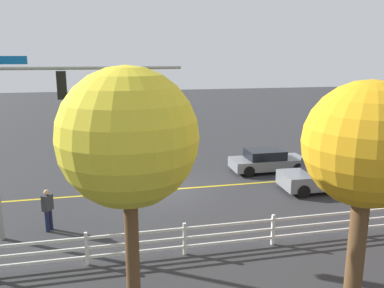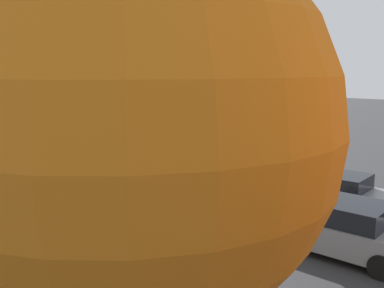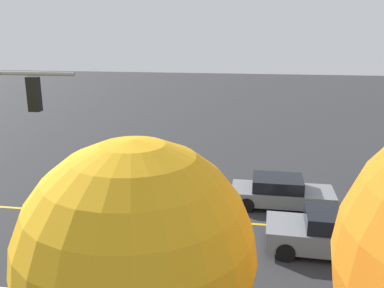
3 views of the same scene
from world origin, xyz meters
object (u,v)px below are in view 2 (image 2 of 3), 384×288
Objects in this scene: car_2 at (342,228)px; tree_0 at (135,129)px; pedestrian at (23,167)px; car_1 at (340,192)px.

tree_0 is at bearing 96.42° from car_2.
car_2 is 13.16m from pedestrian.
car_1 is 0.66× the size of tree_0.
pedestrian is (11.56, 5.67, 0.28)m from car_1.
car_1 is at bearing -80.30° from tree_0.
tree_0 reaches higher than car_2.
tree_0 reaches higher than pedestrian.
pedestrian is (13.01, 1.95, 0.20)m from car_2.
car_2 is at bearing -85.85° from tree_0.
pedestrian is at bearing -25.04° from tree_0.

